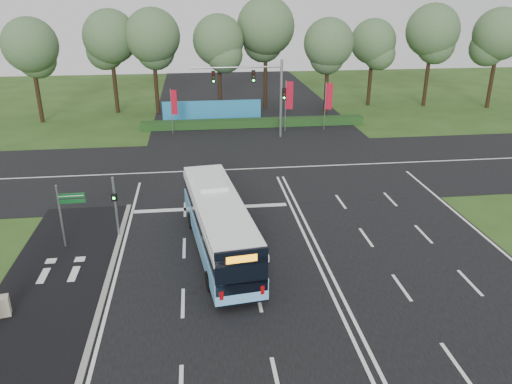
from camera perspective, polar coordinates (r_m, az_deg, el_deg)
The scene contains 16 objects.
ground at distance 27.26m, azimuth 5.86°, elevation -5.65°, with size 120.00×120.00×0.00m, color #2A4617.
road_main at distance 27.25m, azimuth 5.86°, elevation -5.61°, with size 20.00×120.00×0.04m, color black.
road_cross at distance 38.07m, azimuth 1.97°, elevation 2.75°, with size 120.00×14.00×0.05m, color black.
bike_path at distance 25.00m, azimuth -22.13°, elevation -10.02°, with size 5.00×18.00×0.06m, color black.
kerb_strip at distance 24.43m, azimuth -16.64°, elevation -9.93°, with size 0.25×18.00×0.12m, color gray.
city_bus at distance 25.49m, azimuth -4.28°, elevation -3.64°, with size 3.61×11.22×3.16m.
pedestrian_signal at distance 27.91m, azimuth -15.78°, elevation -1.42°, with size 0.32×0.42×3.46m.
street_sign at distance 27.38m, azimuth -20.89°, elevation -1.72°, with size 1.38×0.13×3.53m.
utility_cabinet at distance 23.65m, azimuth -26.98°, elevation -11.60°, with size 0.56×0.47×0.93m, color #BBB196.
banner_flag_left at distance 47.23m, azimuth -9.42°, elevation 9.80°, with size 0.60×0.27×4.28m.
banner_flag_mid at distance 47.69m, azimuth 3.72°, elevation 10.61°, with size 0.71×0.17×4.87m.
banner_flag_right at distance 48.43m, azimuth 8.22°, elevation 10.45°, with size 0.68×0.20×4.65m.
traffic_light_gantry at distance 45.07m, azimuth 0.62°, elevation 11.92°, with size 8.41×0.28×7.00m.
hedge at distance 49.83m, azimuth -0.25°, elevation 7.90°, with size 22.00×1.20×0.80m, color #193B15.
blue_hoarding at distance 51.80m, azimuth -5.04°, elevation 9.16°, with size 10.00×0.30×2.20m, color teal.
eucalyptus_row at distance 55.70m, azimuth 2.18°, elevation 17.37°, with size 54.70×9.40×12.12m.
Camera 1 is at (-5.67, -23.47, 12.65)m, focal length 35.00 mm.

